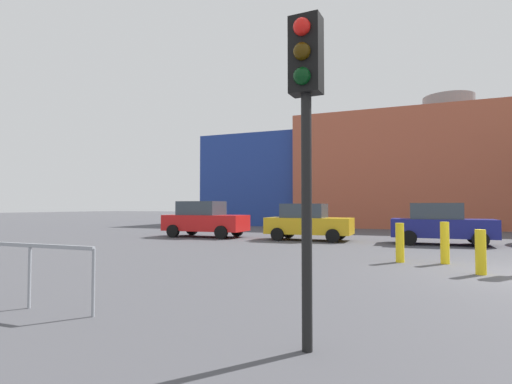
{
  "coord_description": "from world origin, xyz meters",
  "views": [
    {
      "loc": [
        -2.52,
        -11.18,
        1.63
      ],
      "look_at": [
        -9.92,
        7.4,
        2.35
      ],
      "focal_mm": 28.02,
      "sensor_mm": 36.0,
      "label": 1
    }
  ],
  "objects_px": {
    "parked_car_2": "(440,224)",
    "bollard_yellow_0": "(400,243)",
    "bollard_yellow_1": "(445,243)",
    "bollard_yellow_2": "(481,252)",
    "traffic_light_near_left": "(305,103)",
    "parked_car_1": "(308,222)",
    "parked_car_0": "(205,219)"
  },
  "relations": [
    {
      "from": "parked_car_2",
      "to": "bollard_yellow_0",
      "type": "relative_size",
      "value": 3.58
    },
    {
      "from": "parked_car_2",
      "to": "traffic_light_near_left",
      "type": "height_order",
      "value": "traffic_light_near_left"
    },
    {
      "from": "bollard_yellow_1",
      "to": "bollard_yellow_2",
      "type": "height_order",
      "value": "bollard_yellow_1"
    },
    {
      "from": "parked_car_0",
      "to": "traffic_light_near_left",
      "type": "distance_m",
      "value": 17.24
    },
    {
      "from": "parked_car_0",
      "to": "parked_car_2",
      "type": "height_order",
      "value": "parked_car_0"
    },
    {
      "from": "parked_car_2",
      "to": "bollard_yellow_0",
      "type": "bearing_deg",
      "value": -102.54
    },
    {
      "from": "parked_car_2",
      "to": "bollard_yellow_2",
      "type": "relative_size",
      "value": 3.81
    },
    {
      "from": "traffic_light_near_left",
      "to": "bollard_yellow_1",
      "type": "distance_m",
      "value": 8.63
    },
    {
      "from": "parked_car_1",
      "to": "traffic_light_near_left",
      "type": "height_order",
      "value": "traffic_light_near_left"
    },
    {
      "from": "bollard_yellow_0",
      "to": "bollard_yellow_2",
      "type": "height_order",
      "value": "bollard_yellow_0"
    },
    {
      "from": "bollard_yellow_0",
      "to": "traffic_light_near_left",
      "type": "bearing_deg",
      "value": -95.16
    },
    {
      "from": "parked_car_2",
      "to": "parked_car_0",
      "type": "bearing_deg",
      "value": -180.0
    },
    {
      "from": "bollard_yellow_0",
      "to": "bollard_yellow_1",
      "type": "relative_size",
      "value": 0.96
    },
    {
      "from": "parked_car_1",
      "to": "bollard_yellow_1",
      "type": "distance_m",
      "value": 8.4
    },
    {
      "from": "parked_car_2",
      "to": "bollard_yellow_2",
      "type": "bearing_deg",
      "value": -86.81
    },
    {
      "from": "parked_car_0",
      "to": "bollard_yellow_1",
      "type": "distance_m",
      "value": 12.87
    },
    {
      "from": "bollard_yellow_1",
      "to": "parked_car_1",
      "type": "bearing_deg",
      "value": 131.69
    },
    {
      "from": "parked_car_2",
      "to": "traffic_light_near_left",
      "type": "relative_size",
      "value": 1.07
    },
    {
      "from": "parked_car_0",
      "to": "traffic_light_near_left",
      "type": "xyz_separation_m",
      "value": [
        9.31,
        -14.39,
        1.86
      ]
    },
    {
      "from": "parked_car_2",
      "to": "bollard_yellow_2",
      "type": "xyz_separation_m",
      "value": [
        0.44,
        -7.93,
        -0.34
      ]
    },
    {
      "from": "parked_car_2",
      "to": "traffic_light_near_left",
      "type": "xyz_separation_m",
      "value": [
        -2.15,
        -14.39,
        1.93
      ]
    },
    {
      "from": "parked_car_0",
      "to": "parked_car_1",
      "type": "distance_m",
      "value": 5.65
    },
    {
      "from": "parked_car_0",
      "to": "bollard_yellow_1",
      "type": "bearing_deg",
      "value": -29.18
    },
    {
      "from": "parked_car_0",
      "to": "traffic_light_near_left",
      "type": "height_order",
      "value": "traffic_light_near_left"
    },
    {
      "from": "parked_car_2",
      "to": "bollard_yellow_2",
      "type": "distance_m",
      "value": 7.95
    },
    {
      "from": "bollard_yellow_0",
      "to": "bollard_yellow_1",
      "type": "distance_m",
      "value": 1.2
    },
    {
      "from": "bollard_yellow_1",
      "to": "bollard_yellow_2",
      "type": "bearing_deg",
      "value": -68.02
    },
    {
      "from": "bollard_yellow_0",
      "to": "bollard_yellow_2",
      "type": "bearing_deg",
      "value": -39.25
    },
    {
      "from": "parked_car_1",
      "to": "parked_car_2",
      "type": "distance_m",
      "value": 5.81
    },
    {
      "from": "parked_car_0",
      "to": "parked_car_2",
      "type": "bearing_deg",
      "value": 0.0
    },
    {
      "from": "parked_car_2",
      "to": "bollard_yellow_0",
      "type": "height_order",
      "value": "parked_car_2"
    },
    {
      "from": "parked_car_1",
      "to": "parked_car_0",
      "type": "bearing_deg",
      "value": -180.0
    }
  ]
}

